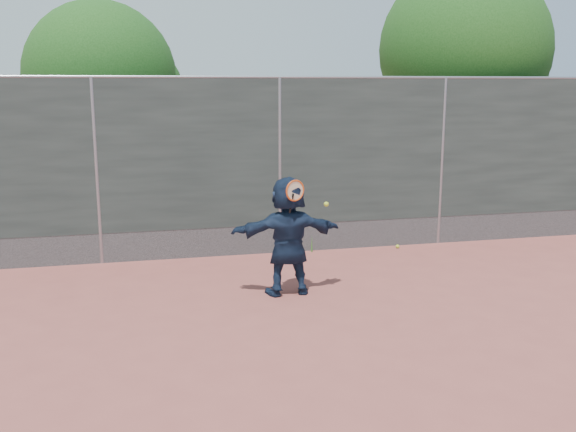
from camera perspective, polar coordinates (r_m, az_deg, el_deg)
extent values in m
plane|color=#9E4C42|center=(8.02, 4.75, -9.52)|extent=(80.00, 80.00, 0.00)
imported|color=#16243D|center=(8.86, 0.00, -1.76)|extent=(1.55, 0.51, 1.67)
sphere|color=#BAD12E|center=(11.67, 9.71, -2.68)|extent=(0.07, 0.07, 0.07)
cube|color=#38423D|center=(10.92, -0.75, 5.67)|extent=(20.00, 0.04, 2.50)
cube|color=slate|center=(11.18, -0.73, -2.01)|extent=(20.00, 0.03, 0.50)
cylinder|color=gray|center=(10.86, -0.76, 12.24)|extent=(20.00, 0.05, 0.05)
cylinder|color=gray|center=(10.72, -16.64, 3.72)|extent=(0.06, 0.06, 3.00)
cylinder|color=gray|center=(10.95, -0.74, 4.36)|extent=(0.06, 0.06, 3.00)
cylinder|color=gray|center=(11.95, 13.49, 4.66)|extent=(0.06, 0.06, 3.00)
torus|color=#D14813|center=(8.55, 0.63, 2.27)|extent=(0.28, 0.13, 0.29)
cylinder|color=beige|center=(8.55, 0.63, 2.27)|extent=(0.24, 0.09, 0.25)
cylinder|color=black|center=(8.59, 0.27, 0.97)|extent=(0.07, 0.13, 0.33)
sphere|color=#BAD12E|center=(8.78, 3.42, 1.06)|extent=(0.07, 0.07, 0.07)
cylinder|color=#382314|center=(14.60, 14.90, 5.02)|extent=(0.28, 0.28, 2.60)
sphere|color=#23561C|center=(14.53, 15.38, 14.02)|extent=(3.60, 3.60, 3.60)
sphere|color=#23561C|center=(15.04, 17.41, 12.44)|extent=(2.52, 2.52, 2.52)
cylinder|color=#382314|center=(13.74, -15.86, 3.73)|extent=(0.28, 0.28, 2.20)
sphere|color=#23561C|center=(13.62, -16.31, 11.77)|extent=(3.00, 3.00, 3.00)
sphere|color=#23561C|center=(13.81, -13.67, 10.66)|extent=(2.10, 2.10, 2.10)
cone|color=#387226|center=(11.15, 0.67, -2.68)|extent=(0.03, 0.03, 0.26)
cone|color=#387226|center=(11.23, 2.13, -2.47)|extent=(0.03, 0.03, 0.30)
cone|color=#387226|center=(11.06, -1.07, -2.91)|extent=(0.03, 0.03, 0.22)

